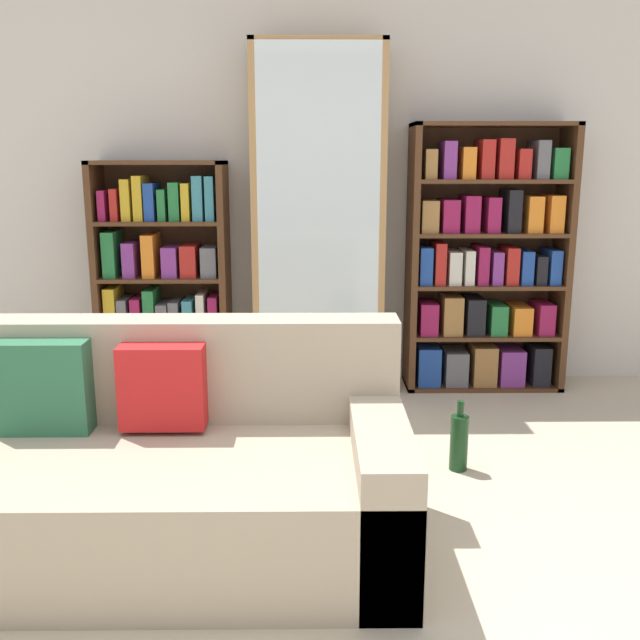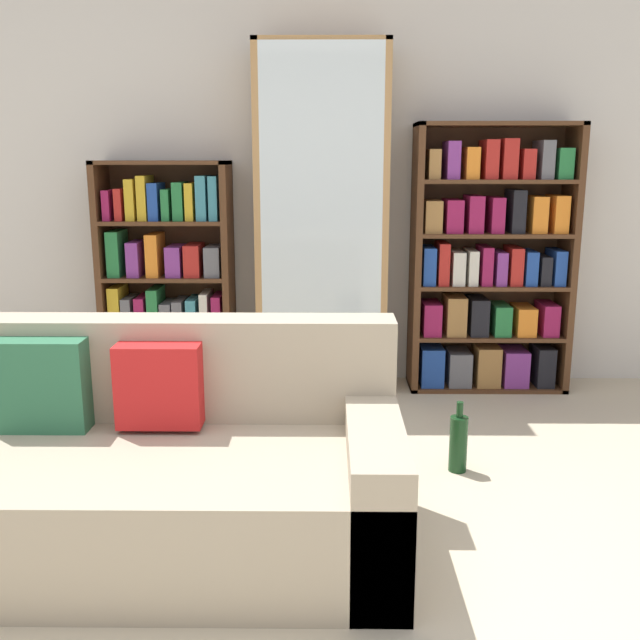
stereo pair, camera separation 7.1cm
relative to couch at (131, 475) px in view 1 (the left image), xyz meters
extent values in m
plane|color=beige|center=(0.54, -0.55, -0.28)|extent=(16.00, 16.00, 0.00)
cube|color=beige|center=(0.54, 2.13, 1.07)|extent=(6.58, 0.06, 2.70)
cube|color=tan|center=(0.00, -0.06, -0.08)|extent=(2.04, 0.91, 0.40)
cube|color=tan|center=(0.00, 0.30, 0.33)|extent=(2.04, 0.20, 0.41)
cube|color=tan|center=(0.92, -0.06, -0.02)|extent=(0.20, 0.91, 0.52)
cube|color=#2D6B47|center=(-0.35, 0.14, 0.30)|extent=(0.36, 0.12, 0.36)
cube|color=red|center=(0.11, 0.14, 0.30)|extent=(0.32, 0.12, 0.32)
cube|color=#4C2D19|center=(-0.63, 1.92, 0.43)|extent=(0.04, 0.32, 1.42)
cube|color=#4C2D19|center=(0.14, 1.92, 0.43)|extent=(0.04, 0.32, 1.42)
cube|color=#4C2D19|center=(-0.25, 1.92, 1.13)|extent=(0.81, 0.32, 0.02)
cube|color=#4C2D19|center=(-0.25, 1.92, -0.27)|extent=(0.81, 0.32, 0.02)
cube|color=#4C2D19|center=(-0.25, 2.07, 0.43)|extent=(0.81, 0.01, 1.42)
cube|color=#4C2D19|center=(-0.25, 1.92, 0.09)|extent=(0.73, 0.32, 0.02)
cube|color=#4C2D19|center=(-0.25, 1.92, 0.43)|extent=(0.73, 0.32, 0.02)
cube|color=#4C2D19|center=(-0.25, 1.92, 0.77)|extent=(0.73, 0.32, 0.02)
cube|color=beige|center=(-0.54, 1.91, -0.12)|extent=(0.09, 0.24, 0.28)
cube|color=#8E1947|center=(-0.43, 1.91, -0.12)|extent=(0.09, 0.24, 0.27)
cube|color=#5B5B60|center=(-0.31, 1.91, -0.12)|extent=(0.08, 0.24, 0.27)
cube|color=black|center=(-0.19, 1.91, -0.15)|extent=(0.08, 0.24, 0.21)
cube|color=#7A3384|center=(-0.07, 1.91, -0.14)|extent=(0.09, 0.24, 0.23)
cube|color=#237038|center=(0.04, 1.91, -0.13)|extent=(0.09, 0.24, 0.26)
cube|color=gold|center=(-0.56, 1.91, 0.24)|extent=(0.07, 0.24, 0.28)
cube|color=#5B5B60|center=(-0.49, 1.91, 0.20)|extent=(0.06, 0.24, 0.21)
cube|color=#8E1947|center=(-0.41, 1.91, 0.20)|extent=(0.06, 0.24, 0.21)
cube|color=#237038|center=(-0.32, 1.91, 0.23)|extent=(0.07, 0.24, 0.26)
cube|color=#5B5B60|center=(-0.25, 1.91, 0.19)|extent=(0.07, 0.24, 0.18)
cube|color=#5B5B60|center=(-0.17, 1.91, 0.19)|extent=(0.06, 0.24, 0.19)
cube|color=teal|center=(-0.09, 1.91, 0.20)|extent=(0.06, 0.24, 0.20)
cube|color=beige|center=(-0.01, 1.91, 0.22)|extent=(0.05, 0.24, 0.24)
cube|color=#8E1947|center=(0.07, 1.91, 0.21)|extent=(0.06, 0.24, 0.22)
cube|color=#237038|center=(-0.55, 1.91, 0.58)|extent=(0.08, 0.24, 0.28)
cube|color=#7A3384|center=(-0.43, 1.91, 0.55)|extent=(0.07, 0.24, 0.21)
cube|color=orange|center=(-0.31, 1.91, 0.57)|extent=(0.07, 0.24, 0.26)
cube|color=#7A3384|center=(-0.19, 1.91, 0.53)|extent=(0.09, 0.24, 0.18)
cube|color=#AD231E|center=(-0.07, 1.91, 0.54)|extent=(0.10, 0.24, 0.19)
cube|color=#5B5B60|center=(0.05, 1.91, 0.53)|extent=(0.09, 0.24, 0.18)
cube|color=#8E1947|center=(-0.57, 1.91, 0.87)|extent=(0.04, 0.24, 0.18)
cube|color=#AD231E|center=(-0.50, 1.91, 0.88)|extent=(0.04, 0.24, 0.19)
cube|color=gold|center=(-0.43, 1.91, 0.91)|extent=(0.05, 0.24, 0.25)
cube|color=gold|center=(-0.36, 1.91, 0.92)|extent=(0.05, 0.24, 0.27)
cube|color=#1E4293|center=(-0.29, 1.91, 0.89)|extent=(0.06, 0.24, 0.22)
cube|color=#237038|center=(-0.22, 1.91, 0.88)|extent=(0.05, 0.24, 0.19)
cube|color=#237038|center=(-0.14, 1.91, 0.90)|extent=(0.06, 0.24, 0.23)
cube|color=gold|center=(-0.07, 1.91, 0.89)|extent=(0.05, 0.24, 0.22)
cube|color=teal|center=(0.00, 1.91, 0.92)|extent=(0.06, 0.24, 0.27)
cube|color=teal|center=(0.07, 1.91, 0.92)|extent=(0.05, 0.24, 0.26)
cube|color=#AD7F4C|center=(0.34, 1.90, 0.77)|extent=(0.04, 0.36, 2.10)
cube|color=#AD7F4C|center=(1.09, 1.90, 0.77)|extent=(0.04, 0.36, 2.10)
cube|color=#AD7F4C|center=(0.72, 1.90, 1.80)|extent=(0.79, 0.36, 0.02)
cube|color=#AD7F4C|center=(0.72, 1.90, -0.27)|extent=(0.79, 0.36, 0.02)
cube|color=#AD7F4C|center=(0.72, 2.07, 0.77)|extent=(0.79, 0.01, 2.10)
cube|color=silver|center=(0.72, 1.72, 0.77)|extent=(0.71, 0.01, 2.07)
cube|color=#AD7F4C|center=(0.72, 1.90, 0.15)|extent=(0.71, 0.32, 0.02)
cube|color=#AD7F4C|center=(0.72, 1.90, 0.56)|extent=(0.71, 0.32, 0.02)
cube|color=#AD7F4C|center=(0.72, 1.90, 0.97)|extent=(0.71, 0.32, 0.02)
cube|color=#AD7F4C|center=(0.72, 1.90, 1.38)|extent=(0.71, 0.32, 0.02)
cylinder|color=silver|center=(0.46, 1.91, -0.22)|extent=(0.01, 0.01, 0.07)
cone|color=silver|center=(0.46, 1.91, -0.14)|extent=(0.09, 0.09, 0.09)
cylinder|color=silver|center=(0.63, 1.89, -0.22)|extent=(0.01, 0.01, 0.07)
cone|color=silver|center=(0.63, 1.89, -0.14)|extent=(0.09, 0.09, 0.09)
cylinder|color=silver|center=(0.80, 1.90, -0.22)|extent=(0.01, 0.01, 0.07)
cone|color=silver|center=(0.80, 1.90, -0.14)|extent=(0.09, 0.09, 0.09)
cylinder|color=silver|center=(0.97, 1.92, -0.22)|extent=(0.01, 0.01, 0.07)
cone|color=silver|center=(0.97, 1.92, -0.14)|extent=(0.09, 0.09, 0.09)
cylinder|color=silver|center=(0.46, 1.92, 0.20)|extent=(0.01, 0.01, 0.08)
cone|color=silver|center=(0.46, 1.92, 0.29)|extent=(0.09, 0.09, 0.09)
cylinder|color=silver|center=(0.63, 1.90, 0.20)|extent=(0.01, 0.01, 0.08)
cone|color=silver|center=(0.63, 1.90, 0.29)|extent=(0.09, 0.09, 0.09)
cylinder|color=silver|center=(0.80, 1.91, 0.20)|extent=(0.01, 0.01, 0.08)
cone|color=silver|center=(0.80, 1.91, 0.29)|extent=(0.09, 0.09, 0.09)
cylinder|color=silver|center=(0.97, 1.90, 0.20)|extent=(0.01, 0.01, 0.08)
cone|color=silver|center=(0.97, 1.90, 0.29)|extent=(0.09, 0.09, 0.09)
cylinder|color=silver|center=(0.44, 1.91, 0.61)|extent=(0.01, 0.01, 0.07)
cone|color=silver|center=(0.44, 1.91, 0.69)|extent=(0.08, 0.08, 0.09)
cylinder|color=silver|center=(0.55, 1.91, 0.61)|extent=(0.01, 0.01, 0.07)
cone|color=silver|center=(0.55, 1.91, 0.69)|extent=(0.08, 0.08, 0.09)
cylinder|color=silver|center=(0.66, 1.92, 0.61)|extent=(0.01, 0.01, 0.07)
cone|color=silver|center=(0.66, 1.92, 0.69)|extent=(0.08, 0.08, 0.09)
cylinder|color=silver|center=(0.77, 1.89, 0.61)|extent=(0.01, 0.01, 0.07)
cone|color=silver|center=(0.77, 1.89, 0.69)|extent=(0.08, 0.08, 0.09)
cylinder|color=silver|center=(0.88, 1.88, 0.61)|extent=(0.01, 0.01, 0.07)
cone|color=silver|center=(0.88, 1.88, 0.69)|extent=(0.08, 0.08, 0.09)
cylinder|color=silver|center=(1.00, 1.90, 0.61)|extent=(0.01, 0.01, 0.07)
cone|color=silver|center=(1.00, 1.90, 0.69)|extent=(0.08, 0.08, 0.09)
cylinder|color=silver|center=(0.45, 1.91, 1.02)|extent=(0.01, 0.01, 0.07)
cone|color=silver|center=(0.45, 1.91, 1.10)|extent=(0.09, 0.09, 0.09)
cylinder|color=silver|center=(0.58, 1.91, 1.02)|extent=(0.01, 0.01, 0.07)
cone|color=silver|center=(0.58, 1.91, 1.10)|extent=(0.09, 0.09, 0.09)
cylinder|color=silver|center=(0.72, 1.91, 1.02)|extent=(0.01, 0.01, 0.07)
cone|color=silver|center=(0.72, 1.91, 1.10)|extent=(0.09, 0.09, 0.09)
cylinder|color=silver|center=(0.85, 1.90, 1.02)|extent=(0.01, 0.01, 0.07)
cone|color=silver|center=(0.85, 1.90, 1.10)|extent=(0.09, 0.09, 0.09)
cylinder|color=silver|center=(0.98, 1.89, 1.02)|extent=(0.01, 0.01, 0.07)
cone|color=silver|center=(0.98, 1.89, 1.10)|extent=(0.09, 0.09, 0.09)
cylinder|color=silver|center=(0.44, 1.89, 1.43)|extent=(0.01, 0.01, 0.08)
cone|color=silver|center=(0.44, 1.89, 1.52)|extent=(0.08, 0.08, 0.10)
cylinder|color=silver|center=(0.55, 1.89, 1.43)|extent=(0.01, 0.01, 0.08)
cone|color=silver|center=(0.55, 1.89, 1.52)|extent=(0.08, 0.08, 0.10)
cylinder|color=silver|center=(0.66, 1.89, 1.43)|extent=(0.01, 0.01, 0.08)
cone|color=silver|center=(0.66, 1.89, 1.52)|extent=(0.08, 0.08, 0.10)
cylinder|color=silver|center=(0.77, 1.90, 1.43)|extent=(0.01, 0.01, 0.08)
cone|color=silver|center=(0.77, 1.90, 1.52)|extent=(0.08, 0.08, 0.10)
cylinder|color=silver|center=(0.88, 1.90, 1.43)|extent=(0.01, 0.01, 0.08)
cone|color=silver|center=(0.88, 1.90, 1.52)|extent=(0.08, 0.08, 0.10)
cylinder|color=silver|center=(1.00, 1.91, 1.43)|extent=(0.01, 0.01, 0.08)
cone|color=silver|center=(1.00, 1.91, 1.52)|extent=(0.08, 0.08, 0.10)
cube|color=#4C2D19|center=(1.30, 1.92, 0.54)|extent=(0.04, 0.32, 1.64)
cube|color=#4C2D19|center=(2.23, 1.92, 0.54)|extent=(0.04, 0.32, 1.64)
cube|color=#4C2D19|center=(1.76, 1.92, 1.35)|extent=(0.98, 0.32, 0.02)
cube|color=#4C2D19|center=(1.76, 1.92, -0.27)|extent=(0.98, 0.32, 0.02)
cube|color=#4C2D19|center=(1.76, 2.07, 0.54)|extent=(0.98, 0.01, 1.64)
cube|color=#4C2D19|center=(1.76, 1.92, 0.06)|extent=(0.90, 0.32, 0.02)
cube|color=#4C2D19|center=(1.76, 1.92, 0.38)|extent=(0.90, 0.32, 0.02)
cube|color=#4C2D19|center=(1.76, 1.92, 0.70)|extent=(0.90, 0.32, 0.02)
cube|color=#4C2D19|center=(1.76, 1.92, 1.02)|extent=(0.90, 0.32, 0.02)
cube|color=#1E4293|center=(1.41, 1.91, -0.13)|extent=(0.14, 0.24, 0.25)
cube|color=#5B5B60|center=(1.59, 1.91, -0.15)|extent=(0.14, 0.24, 0.22)
cube|color=olive|center=(1.76, 1.91, -0.13)|extent=(0.15, 0.24, 0.25)
cube|color=#7A3384|center=(1.94, 1.91, -0.14)|extent=(0.15, 0.24, 0.23)
cube|color=black|center=(2.12, 1.91, -0.13)|extent=(0.11, 0.24, 0.25)
cube|color=#8E1947|center=(1.40, 1.91, 0.17)|extent=(0.11, 0.24, 0.20)
cube|color=olive|center=(1.55, 1.91, 0.19)|extent=(0.12, 0.24, 0.24)
cube|color=black|center=(1.69, 1.91, 0.19)|extent=(0.11, 0.24, 0.23)
cube|color=#237038|center=(1.83, 1.91, 0.17)|extent=(0.10, 0.24, 0.19)
cube|color=orange|center=(1.98, 1.91, 0.16)|extent=(0.12, 0.24, 0.18)
cube|color=#8E1947|center=(2.13, 1.91, 0.17)|extent=(0.10, 0.24, 0.20)
cube|color=#1E4293|center=(1.37, 1.91, 0.51)|extent=(0.08, 0.24, 0.23)
cube|color=#AD231E|center=(1.46, 1.91, 0.52)|extent=(0.06, 0.24, 0.26)
cube|color=beige|center=(1.55, 1.91, 0.49)|extent=(0.08, 0.24, 0.20)
cube|color=beige|center=(1.64, 1.91, 0.50)|extent=(0.06, 0.24, 0.21)
cube|color=#8E1947|center=(1.72, 1.91, 0.51)|extent=(0.06, 0.24, 0.23)
cube|color=#7A3384|center=(1.81, 1.91, 0.49)|extent=(0.06, 0.24, 0.20)
cube|color=#AD231E|center=(1.90, 1.91, 0.51)|extent=(0.07, 0.24, 0.23)
cube|color=#1E4293|center=(1.99, 1.91, 0.50)|extent=(0.07, 0.24, 0.21)
cube|color=black|center=(2.07, 1.91, 0.48)|extent=(0.06, 0.24, 0.18)
cube|color=#1E4293|center=(2.16, 1.91, 0.50)|extent=(0.07, 0.24, 0.21)
cube|color=olive|center=(1.38, 1.91, 0.81)|extent=(0.10, 0.24, 0.19)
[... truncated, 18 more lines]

